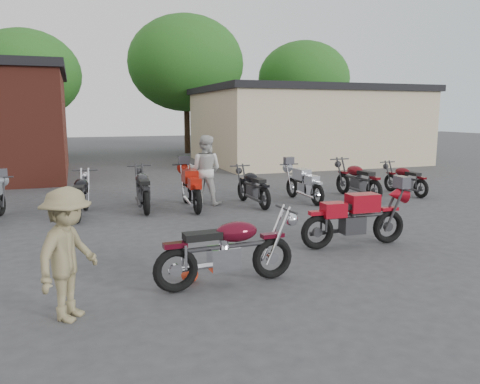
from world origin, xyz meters
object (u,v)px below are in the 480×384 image
object	(u,v)px
sportbike	(356,215)
row_bike_5	(253,185)
person_tan	(68,254)
row_bike_3	(143,187)
row_bike_7	(357,178)
vintage_motorcycle	(229,245)
row_bike_4	(191,186)
person_light	(205,170)
row_bike_6	(304,182)
helmet	(190,275)
row_bike_2	(81,193)
row_bike_8	(405,178)

from	to	relation	value
sportbike	row_bike_5	distance (m)	4.40
person_tan	row_bike_5	world-z (taller)	person_tan
row_bike_3	row_bike_7	size ratio (longest dim) A/B	0.98
vintage_motorcycle	row_bike_4	size ratio (longest dim) A/B	0.99
vintage_motorcycle	person_light	bearing A→B (deg)	75.19
row_bike_4	row_bike_5	distance (m)	1.69
row_bike_6	row_bike_7	xyz separation A→B (m)	(1.73, -0.06, 0.05)
helmet	person_light	world-z (taller)	person_light
row_bike_2	row_bike_6	xyz separation A→B (m)	(5.99, -0.04, -0.03)
person_light	row_bike_6	size ratio (longest dim) A/B	1.00
person_light	row_bike_6	bearing A→B (deg)	-157.12
row_bike_2	row_bike_3	distance (m)	1.56
row_bike_2	row_bike_6	size ratio (longest dim) A/B	1.05
row_bike_2	row_bike_3	xyz separation A→B (m)	(1.53, 0.34, 0.02)
person_light	row_bike_3	bearing A→B (deg)	37.17
sportbike	row_bike_8	size ratio (longest dim) A/B	1.14
row_bike_2	row_bike_6	bearing A→B (deg)	-82.02
helmet	row_bike_6	world-z (taller)	row_bike_6
row_bike_3	row_bike_6	world-z (taller)	row_bike_3
helmet	person_tan	bearing A→B (deg)	-156.31
row_bike_5	row_bike_8	distance (m)	5.02
person_light	row_bike_3	size ratio (longest dim) A/B	0.93
row_bike_3	row_bike_5	distance (m)	2.92
row_bike_2	helmet	bearing A→B (deg)	-156.60
person_light	row_bike_3	world-z (taller)	person_light
row_bike_7	row_bike_6	bearing A→B (deg)	85.33
row_bike_4	row_bike_7	xyz separation A→B (m)	(4.98, -0.14, 0.00)
row_bike_5	sportbike	bearing A→B (deg)	-178.56
row_bike_3	row_bike_7	distance (m)	6.20
row_bike_3	row_bike_4	xyz separation A→B (m)	(1.21, -0.30, 0.01)
row_bike_8	person_tan	bearing A→B (deg)	118.19
row_bike_5	row_bike_8	bearing A→B (deg)	-93.57
row_bike_4	row_bike_3	bearing A→B (deg)	78.72
vintage_motorcycle	row_bike_2	size ratio (longest dim) A/B	1.04
person_tan	row_bike_4	xyz separation A→B (m)	(2.96, 6.07, -0.21)
row_bike_2	row_bike_3	bearing A→B (deg)	-69.18
row_bike_5	row_bike_7	distance (m)	3.30
person_tan	row_bike_6	bearing A→B (deg)	-12.54
row_bike_3	row_bike_6	size ratio (longest dim) A/B	1.08
row_bike_2	row_bike_5	bearing A→B (deg)	-82.68
row_bike_3	row_bike_6	bearing A→B (deg)	-92.59
vintage_motorcycle	row_bike_4	bearing A→B (deg)	79.29
sportbike	helmet	distance (m)	3.53
row_bike_7	row_bike_8	xyz separation A→B (m)	(1.72, 0.04, -0.08)
row_bike_7	row_bike_4	bearing A→B (deg)	85.63
person_tan	row_bike_7	distance (m)	9.91
sportbike	row_bike_7	distance (m)	5.23
row_bike_3	vintage_motorcycle	bearing A→B (deg)	-173.77
sportbike	row_bike_6	bearing A→B (deg)	78.20
row_bike_3	row_bike_7	xyz separation A→B (m)	(6.19, -0.44, 0.01)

